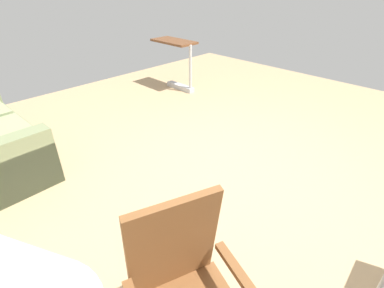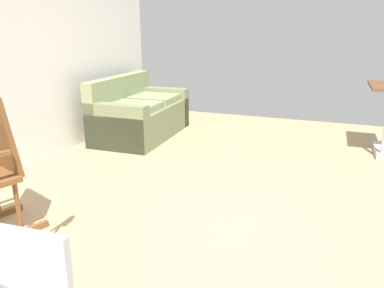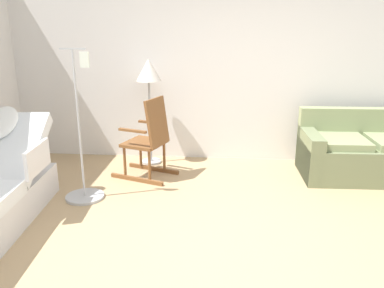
{
  "view_description": "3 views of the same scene",
  "coord_description": "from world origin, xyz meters",
  "px_view_note": "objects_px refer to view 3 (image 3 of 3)",
  "views": [
    {
      "loc": [
        -1.44,
        2.2,
        1.82
      ],
      "look_at": [
        -0.05,
        0.78,
        0.64
      ],
      "focal_mm": 26.9,
      "sensor_mm": 36.0,
      "label": 1
    },
    {
      "loc": [
        -2.69,
        -0.64,
        1.49
      ],
      "look_at": [
        -0.08,
        0.36,
        0.62
      ],
      "focal_mm": 34.72,
      "sensor_mm": 36.0,
      "label": 2
    },
    {
      "loc": [
        0.08,
        -3.13,
        1.92
      ],
      "look_at": [
        -0.24,
        0.69,
        0.76
      ],
      "focal_mm": 36.95,
      "sensor_mm": 36.0,
      "label": 3
    }
  ],
  "objects_px": {
    "iv_pole": "(84,178)",
    "couch": "(364,154)",
    "rocking_chair": "(149,140)",
    "floor_lamp": "(149,77)"
  },
  "relations": [
    {
      "from": "rocking_chair",
      "to": "floor_lamp",
      "type": "bearing_deg",
      "value": 98.92
    },
    {
      "from": "rocking_chair",
      "to": "floor_lamp",
      "type": "distance_m",
      "value": 0.91
    },
    {
      "from": "rocking_chair",
      "to": "iv_pole",
      "type": "relative_size",
      "value": 0.62
    },
    {
      "from": "floor_lamp",
      "to": "iv_pole",
      "type": "xyz_separation_m",
      "value": [
        -0.54,
        -1.27,
        -0.98
      ]
    },
    {
      "from": "floor_lamp",
      "to": "iv_pole",
      "type": "height_order",
      "value": "iv_pole"
    },
    {
      "from": "floor_lamp",
      "to": "couch",
      "type": "bearing_deg",
      "value": -5.92
    },
    {
      "from": "couch",
      "to": "floor_lamp",
      "type": "height_order",
      "value": "floor_lamp"
    },
    {
      "from": "couch",
      "to": "iv_pole",
      "type": "distance_m",
      "value": 3.54
    },
    {
      "from": "iv_pole",
      "to": "couch",
      "type": "bearing_deg",
      "value": 15.98
    },
    {
      "from": "couch",
      "to": "rocking_chair",
      "type": "relative_size",
      "value": 1.54
    }
  ]
}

